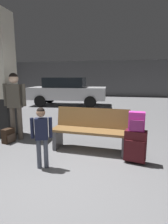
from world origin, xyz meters
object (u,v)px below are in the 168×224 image
at_px(parked_car_far, 67,91).
at_px(suitcase, 135,146).
at_px(adult, 15,99).
at_px(backpack_dark_floor, 8,136).
at_px(structural_pillar, 1,76).
at_px(child, 41,131).
at_px(bench, 90,130).
at_px(backpack_bright, 137,122).

bearing_deg(parked_car_far, suitcase, -63.84).
xyz_separation_m(adult, backpack_dark_floor, (-0.06, -0.28, -0.85)).
relative_size(structural_pillar, suitcase, 5.21).
height_order(suitcase, child, child).
bearing_deg(bench, child, -124.57).
xyz_separation_m(bench, backpack_dark_floor, (-1.99, 0.05, -0.28)).
height_order(structural_pillar, backpack_bright, structural_pillar).
distance_m(child, adult, 1.85).
bearing_deg(backpack_bright, backpack_dark_floor, 170.20).
bearing_deg(child, backpack_dark_floor, 142.33).
height_order(bench, parked_car_far, parked_car_far).
relative_size(child, parked_car_far, 0.25).
relative_size(suitcase, child, 0.57).
distance_m(backpack_bright, adult, 2.94).
distance_m(suitcase, backpack_dark_floor, 2.93).
bearing_deg(suitcase, backpack_dark_floor, 170.21).
xyz_separation_m(bench, child, (-0.67, -0.97, 0.21)).
distance_m(structural_pillar, suitcase, 3.70).
xyz_separation_m(suitcase, parked_car_far, (-3.23, 6.58, 0.48)).
xyz_separation_m(backpack_bright, backpack_dark_floor, (-2.89, 0.50, -0.60)).
bearing_deg(adult, backpack_bright, -15.43).
height_order(backpack_bright, child, child).
distance_m(structural_pillar, bench, 2.73).
relative_size(bench, backpack_dark_floor, 4.81).
relative_size(structural_pillar, bench, 1.92).
bearing_deg(structural_pillar, bench, -13.70).
xyz_separation_m(adult, parked_car_far, (-0.40, 5.80, -0.21)).
height_order(bench, child, child).
xyz_separation_m(backpack_bright, parked_car_far, (-3.23, 6.58, 0.03)).
bearing_deg(suitcase, structural_pillar, 162.70).
xyz_separation_m(bench, backpack_bright, (0.90, -0.44, 0.33)).
bearing_deg(child, backpack_bright, 18.44).
distance_m(suitcase, parked_car_far, 7.34).
bearing_deg(bench, suitcase, -26.31).
xyz_separation_m(structural_pillar, adult, (0.50, -0.26, -0.55)).
bearing_deg(child, adult, 134.10).
distance_m(child, parked_car_far, 7.30).
height_order(suitcase, backpack_dark_floor, suitcase).
relative_size(backpack_bright, backpack_dark_floor, 1.00).
bearing_deg(suitcase, child, -161.53).
xyz_separation_m(suitcase, adult, (-2.83, 0.78, 0.69)).
bearing_deg(backpack_bright, adult, 164.57).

